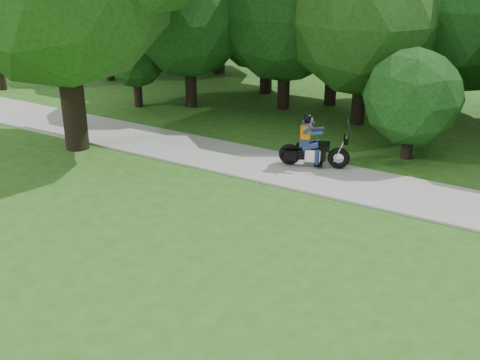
% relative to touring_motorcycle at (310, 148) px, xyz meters
% --- Properties ---
extents(walkway, '(60.00, 2.20, 0.06)m').
position_rel_touring_motorcycle_xyz_m(walkway, '(3.92, -0.47, -0.56)').
color(walkway, '#A8A8A3').
rests_on(walkway, ground).
extents(touring_motorcycle, '(1.87, 0.99, 1.46)m').
position_rel_touring_motorcycle_xyz_m(touring_motorcycle, '(0.00, 0.00, 0.00)').
color(touring_motorcycle, black).
rests_on(touring_motorcycle, walkway).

